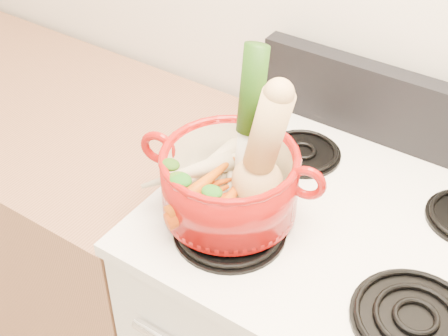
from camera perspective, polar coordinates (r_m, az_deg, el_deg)
The scene contains 21 objects.
cooktop at distance 1.29m, azimuth 11.59°, elevation -5.44°, with size 0.78×0.67×0.03m, color white.
control_backsplash at distance 1.45m, azimuth 17.10°, elevation 4.58°, with size 0.76×0.05×0.18m, color black.
counter_left at distance 2.13m, azimuth -17.20°, elevation -3.22°, with size 1.36×0.65×0.90m, color #9B6849.
burner_front_left at distance 1.23m, azimuth 0.53°, elevation -5.62°, with size 0.22×0.22×0.02m, color black.
burner_front_right at distance 1.14m, azimuth 17.12°, elevation -12.95°, with size 0.22×0.22×0.02m, color black.
burner_back_left at distance 1.43m, azimuth 7.21°, elevation 1.48°, with size 0.17×0.17×0.02m, color black.
dutch_oven at distance 1.22m, azimuth 0.53°, elevation -1.33°, with size 0.27×0.27×0.13m, color #920D09.
pot_handle_left at distance 1.24m, azimuth -6.05°, elevation 1.89°, with size 0.07×0.07×0.02m, color #920D09.
pot_handle_right at distance 1.16m, azimuth 7.59°, elevation -1.35°, with size 0.07×0.07×0.02m, color #920D09.
squash at distance 1.16m, azimuth 3.20°, elevation 2.03°, with size 0.11×0.11×0.26m, color #DDBA71, non-canonical shape.
leek at distance 1.17m, azimuth 2.17°, elevation 4.36°, with size 0.05×0.05×0.32m, color silver.
ginger at distance 1.28m, azimuth 2.28°, elevation 0.12°, with size 0.09×0.07×0.05m, color tan.
parsnip_0 at distance 1.26m, azimuth -0.26°, elevation -0.91°, with size 0.04×0.04×0.20m, color beige.
parsnip_1 at distance 1.26m, azimuth -1.77°, elevation 0.04°, with size 0.05×0.05×0.22m, color beige.
parsnip_2 at distance 1.28m, azimuth 0.76°, elevation 0.78°, with size 0.04×0.04×0.20m, color beige.
parsnip_3 at distance 1.24m, azimuth -3.40°, elevation -0.34°, with size 0.04×0.04×0.19m, color beige.
carrot_0 at distance 1.20m, azimuth -1.43°, elevation -3.48°, with size 0.04×0.04×0.18m, color #CB440A.
carrot_1 at distance 1.22m, azimuth -2.30°, elevation -1.96°, with size 0.03×0.03×0.14m, color #DE5F0B.
carrot_2 at distance 1.20m, azimuth 0.70°, elevation -2.63°, with size 0.03×0.03×0.16m, color #D9630A.
carrot_3 at distance 1.18m, azimuth -2.35°, elevation -2.99°, with size 0.03×0.03×0.13m, color #CF640A.
carrot_4 at distance 1.21m, azimuth -1.68°, elevation -1.38°, with size 0.03×0.03×0.17m, color #C05809.
Camera 1 is at (0.29, 0.51, 1.83)m, focal length 50.00 mm.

